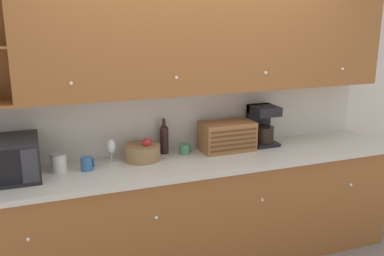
{
  "coord_description": "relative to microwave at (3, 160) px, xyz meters",
  "views": [
    {
      "loc": [
        -1.18,
        -3.36,
        2.05
      ],
      "look_at": [
        0.0,
        -0.22,
        1.17
      ],
      "focal_mm": 40.0,
      "sensor_mm": 36.0,
      "label": 1
    }
  ],
  "objects": [
    {
      "name": "ground_plane",
      "position": [
        1.42,
        0.26,
        -1.08
      ],
      "size": [
        24.0,
        24.0,
        0.0
      ],
      "primitive_type": "plane",
      "color": "slate"
    },
    {
      "name": "wall_back",
      "position": [
        1.42,
        0.29,
        0.22
      ],
      "size": [
        5.87,
        0.06,
        2.6
      ],
      "color": "silver",
      "rests_on": "ground_plane"
    },
    {
      "name": "counter_unit",
      "position": [
        1.42,
        -0.06,
        -0.61
      ],
      "size": [
        3.49,
        0.67,
        0.93
      ],
      "color": "#935628",
      "rests_on": "ground_plane"
    },
    {
      "name": "backsplash_panel",
      "position": [
        1.42,
        0.25,
        0.11
      ],
      "size": [
        3.47,
        0.01,
        0.52
      ],
      "color": "beige",
      "rests_on": "counter_unit"
    },
    {
      "name": "upper_cabinets",
      "position": [
        1.59,
        0.09,
        0.79
      ],
      "size": [
        3.47,
        0.36,
        0.83
      ],
      "color": "#935628",
      "rests_on": "backsplash_panel"
    },
    {
      "name": "microwave",
      "position": [
        0.0,
        0.0,
        0.0
      ],
      "size": [
        0.49,
        0.4,
        0.3
      ],
      "color": "black",
      "rests_on": "counter_unit"
    },
    {
      "name": "storage_canister",
      "position": [
        0.37,
        0.03,
        -0.08
      ],
      "size": [
        0.12,
        0.12,
        0.14
      ],
      "color": "silver",
      "rests_on": "counter_unit"
    },
    {
      "name": "mug_blue_second",
      "position": [
        0.57,
        -0.01,
        -0.1
      ],
      "size": [
        0.1,
        0.09,
        0.1
      ],
      "color": "#38669E",
      "rests_on": "counter_unit"
    },
    {
      "name": "wine_glass",
      "position": [
        0.77,
        0.08,
        -0.02
      ],
      "size": [
        0.07,
        0.07,
        0.2
      ],
      "color": "silver",
      "rests_on": "counter_unit"
    },
    {
      "name": "fruit_basket",
      "position": [
        1.01,
        0.07,
        -0.08
      ],
      "size": [
        0.29,
        0.29,
        0.18
      ],
      "color": "#937047",
      "rests_on": "counter_unit"
    },
    {
      "name": "wine_bottle",
      "position": [
        1.22,
        0.17,
        -0.01
      ],
      "size": [
        0.07,
        0.07,
        0.3
      ],
      "color": "black",
      "rests_on": "counter_unit"
    },
    {
      "name": "mug",
      "position": [
        1.38,
        0.1,
        -0.1
      ],
      "size": [
        0.1,
        0.09,
        0.09
      ],
      "color": "#4C845B",
      "rests_on": "counter_unit"
    },
    {
      "name": "bread_box",
      "position": [
        1.75,
        0.07,
        -0.02
      ],
      "size": [
        0.45,
        0.26,
        0.25
      ],
      "color": "#996033",
      "rests_on": "counter_unit"
    },
    {
      "name": "coffee_maker",
      "position": [
        2.12,
        0.12,
        0.03
      ],
      "size": [
        0.22,
        0.24,
        0.35
      ],
      "color": "black",
      "rests_on": "counter_unit"
    }
  ]
}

